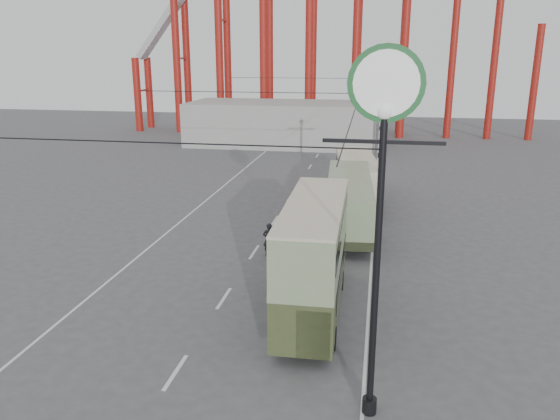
% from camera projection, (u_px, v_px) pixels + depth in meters
% --- Properties ---
extents(ground, '(160.00, 160.00, 0.00)m').
position_uv_depth(ground, '(220.00, 346.00, 20.44)').
color(ground, '#49494C').
rests_on(ground, ground).
extents(road_markings, '(12.52, 120.00, 0.01)m').
position_uv_depth(road_markings, '(286.00, 206.00, 39.21)').
color(road_markings, silver).
rests_on(road_markings, ground).
extents(lamp_post_near, '(3.20, 0.44, 10.80)m').
position_uv_depth(lamp_post_near, '(382.00, 158.00, 14.47)').
color(lamp_post_near, black).
rests_on(lamp_post_near, ground).
extents(lamp_post_mid, '(3.20, 0.44, 9.32)m').
position_uv_depth(lamp_post_mid, '(381.00, 148.00, 35.20)').
color(lamp_post_mid, black).
rests_on(lamp_post_mid, ground).
extents(lamp_post_far, '(3.20, 0.44, 9.32)m').
position_uv_depth(lamp_post_far, '(382.00, 113.00, 55.99)').
color(lamp_post_far, black).
rests_on(lamp_post_far, ground).
extents(lamp_post_distant, '(3.20, 0.44, 9.32)m').
position_uv_depth(lamp_post_distant, '(382.00, 97.00, 76.79)').
color(lamp_post_distant, black).
rests_on(lamp_post_distant, ground).
extents(fairground_shed, '(22.00, 10.00, 5.00)m').
position_uv_depth(fairground_shed, '(283.00, 123.00, 65.22)').
color(fairground_shed, gray).
rests_on(fairground_shed, ground).
extents(double_decker_bus, '(2.46, 9.03, 4.83)m').
position_uv_depth(double_decker_bus, '(314.00, 252.00, 22.32)').
color(double_decker_bus, '#364223').
rests_on(double_decker_bus, ground).
extents(single_decker_green, '(3.38, 11.57, 3.23)m').
position_uv_depth(single_decker_green, '(349.00, 200.00, 33.64)').
color(single_decker_green, gray).
rests_on(single_decker_green, ground).
extents(single_decker_cream, '(3.96, 10.60, 3.22)m').
position_uv_depth(single_decker_cream, '(357.00, 177.00, 40.14)').
color(single_decker_cream, beige).
rests_on(single_decker_cream, ground).
extents(pedestrian, '(0.75, 0.57, 1.85)m').
position_uv_depth(pedestrian, '(269.00, 240.00, 29.25)').
color(pedestrian, black).
rests_on(pedestrian, ground).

